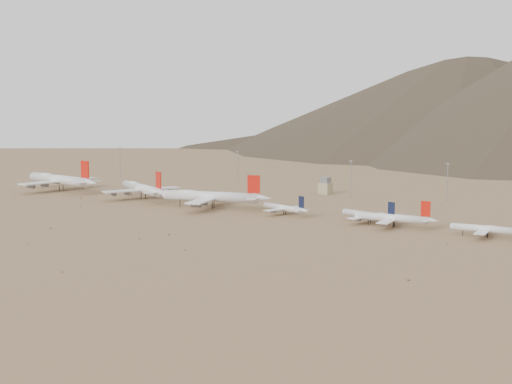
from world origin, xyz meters
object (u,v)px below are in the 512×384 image
Objects in this scene: widebody_west at (60,180)px; control_tower at (325,187)px; narrowbody_b at (370,215)px; widebody_east at (212,196)px; widebody_centre at (143,188)px; narrowbody_a at (285,208)px.

widebody_west is 195.07m from control_tower.
control_tower is (-82.78, 91.26, 1.05)m from narrowbody_b.
widebody_east is at bearing 3.69° from widebody_west.
widebody_centre is (81.09, 4.63, -1.08)m from widebody_west.
widebody_centre reaches higher than narrowbody_b.
widebody_centre is at bearing 157.38° from widebody_east.
narrowbody_b reaches higher than narrowbody_a.
narrowbody_a is (51.06, 5.51, -3.37)m from widebody_east.
widebody_east is 104.55m from narrowbody_b.
widebody_west is 196.96m from narrowbody_a.
widebody_west reaches higher than narrowbody_a.
narrowbody_b is 123.22m from control_tower.
control_tower is at bearing 120.04° from narrowbody_a.
widebody_west reaches higher than widebody_east.
control_tower is at bearing 143.93° from narrowbody_b.
narrowbody_b is at bearing -47.79° from control_tower.
widebody_east is (145.78, 0.14, -0.85)m from widebody_west.
widebody_centre is at bearing -166.85° from narrowbody_a.
widebody_west is at bearing -166.13° from narrowbody_b.
control_tower is at bearing 34.69° from widebody_west.
widebody_west is 6.70× the size of control_tower.
widebody_east reaches higher than narrowbody_a.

